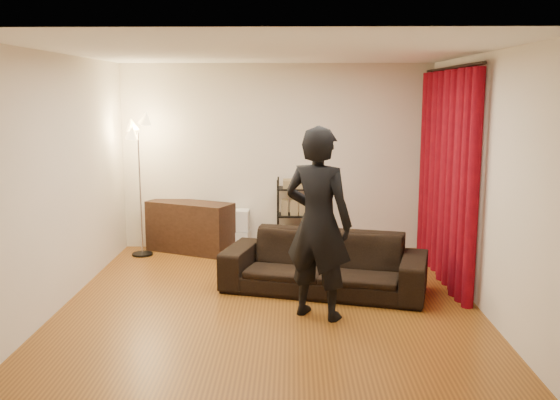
{
  "coord_description": "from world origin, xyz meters",
  "views": [
    {
      "loc": [
        0.24,
        -6.57,
        2.29
      ],
      "look_at": [
        0.1,
        0.3,
        1.1
      ],
      "focal_mm": 40.0,
      "sensor_mm": 36.0,
      "label": 1
    }
  ],
  "objects_px": {
    "sofa": "(324,263)",
    "storage_boxes": "(237,230)",
    "media_cabinet": "(190,227)",
    "floor_lamp": "(140,188)",
    "person": "(318,223)",
    "wire_shelf": "(295,215)"
  },
  "relations": [
    {
      "from": "sofa",
      "to": "media_cabinet",
      "type": "bearing_deg",
      "value": 150.28
    },
    {
      "from": "sofa",
      "to": "floor_lamp",
      "type": "height_order",
      "value": "floor_lamp"
    },
    {
      "from": "wire_shelf",
      "to": "sofa",
      "type": "bearing_deg",
      "value": -70.35
    },
    {
      "from": "media_cabinet",
      "to": "storage_boxes",
      "type": "distance_m",
      "value": 0.68
    },
    {
      "from": "storage_boxes",
      "to": "floor_lamp",
      "type": "distance_m",
      "value": 1.52
    },
    {
      "from": "media_cabinet",
      "to": "floor_lamp",
      "type": "distance_m",
      "value": 0.92
    },
    {
      "from": "sofa",
      "to": "media_cabinet",
      "type": "relative_size",
      "value": 1.85
    },
    {
      "from": "sofa",
      "to": "floor_lamp",
      "type": "bearing_deg",
      "value": 162.27
    },
    {
      "from": "sofa",
      "to": "media_cabinet",
      "type": "height_order",
      "value": "media_cabinet"
    },
    {
      "from": "media_cabinet",
      "to": "wire_shelf",
      "type": "xyz_separation_m",
      "value": [
        1.51,
        0.05,
        0.17
      ]
    },
    {
      "from": "media_cabinet",
      "to": "person",
      "type": "bearing_deg",
      "value": -32.15
    },
    {
      "from": "person",
      "to": "sofa",
      "type": "bearing_deg",
      "value": -70.51
    },
    {
      "from": "media_cabinet",
      "to": "wire_shelf",
      "type": "bearing_deg",
      "value": 26.25
    },
    {
      "from": "sofa",
      "to": "storage_boxes",
      "type": "relative_size",
      "value": 3.84
    },
    {
      "from": "person",
      "to": "floor_lamp",
      "type": "distance_m",
      "value": 3.4
    },
    {
      "from": "sofa",
      "to": "storage_boxes",
      "type": "bearing_deg",
      "value": 136.55
    },
    {
      "from": "person",
      "to": "storage_boxes",
      "type": "height_order",
      "value": "person"
    },
    {
      "from": "person",
      "to": "media_cabinet",
      "type": "distance_m",
      "value": 3.21
    },
    {
      "from": "media_cabinet",
      "to": "storage_boxes",
      "type": "height_order",
      "value": "media_cabinet"
    },
    {
      "from": "storage_boxes",
      "to": "wire_shelf",
      "type": "relative_size",
      "value": 0.56
    },
    {
      "from": "sofa",
      "to": "person",
      "type": "xyz_separation_m",
      "value": [
        -0.11,
        -0.84,
        0.65
      ]
    },
    {
      "from": "person",
      "to": "floor_lamp",
      "type": "height_order",
      "value": "person"
    }
  ]
}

